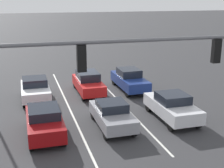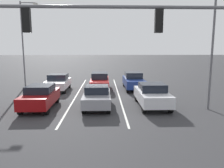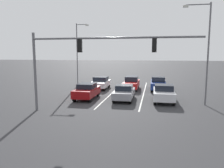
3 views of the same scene
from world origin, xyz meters
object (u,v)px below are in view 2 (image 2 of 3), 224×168
(traffic_signal_gantry, at_px, (35,34))
(car_maroon_rightlane_front, at_px, (40,96))
(car_navy_leftlane_second, at_px, (133,81))
(car_red_midlane_second, at_px, (100,81))
(car_silver_leftlane_front, at_px, (152,95))
(street_lamp_right_shoulder, at_px, (24,39))
(street_lamp_left_shoulder, at_px, (210,31))
(car_white_rightlane_second, at_px, (58,82))
(car_gray_midlane_front, at_px, (97,96))

(traffic_signal_gantry, bearing_deg, car_maroon_rightlane_front, -74.36)
(car_navy_leftlane_second, height_order, car_red_midlane_second, car_navy_leftlane_second)
(car_silver_leftlane_front, distance_m, street_lamp_right_shoulder, 14.64)
(car_silver_leftlane_front, height_order, car_red_midlane_second, car_red_midlane_second)
(street_lamp_left_shoulder, bearing_deg, car_white_rightlane_second, -32.44)
(car_maroon_rightlane_front, relative_size, street_lamp_right_shoulder, 0.48)
(car_red_midlane_second, height_order, street_lamp_left_shoulder, street_lamp_left_shoulder)
(car_red_midlane_second, xyz_separation_m, street_lamp_right_shoulder, (7.63, -1.84, 4.06))
(car_gray_midlane_front, height_order, car_navy_leftlane_second, car_navy_leftlane_second)
(car_silver_leftlane_front, distance_m, traffic_signal_gantry, 8.81)
(car_navy_leftlane_second, relative_size, street_lamp_left_shoulder, 0.53)
(car_gray_midlane_front, xyz_separation_m, car_navy_leftlane_second, (-3.33, -6.53, 0.09))
(car_navy_leftlane_second, xyz_separation_m, car_red_midlane_second, (3.28, -0.07, -0.02))
(traffic_signal_gantry, xyz_separation_m, street_lamp_right_shoulder, (5.26, -13.58, 0.37))
(car_maroon_rightlane_front, distance_m, car_white_rightlane_second, 6.24)
(car_maroon_rightlane_front, height_order, car_navy_leftlane_second, car_navy_leftlane_second)
(car_navy_leftlane_second, height_order, car_white_rightlane_second, car_navy_leftlane_second)
(car_red_midlane_second, distance_m, street_lamp_left_shoulder, 10.98)
(street_lamp_right_shoulder, bearing_deg, car_gray_midlane_front, 131.92)
(car_maroon_rightlane_front, height_order, street_lamp_left_shoulder, street_lamp_left_shoulder)
(car_silver_leftlane_front, relative_size, car_maroon_rightlane_front, 1.06)
(car_silver_leftlane_front, relative_size, traffic_signal_gantry, 0.35)
(car_navy_leftlane_second, relative_size, car_white_rightlane_second, 1.14)
(car_maroon_rightlane_front, distance_m, car_red_midlane_second, 7.71)
(car_maroon_rightlane_front, height_order, car_gray_midlane_front, car_maroon_rightlane_front)
(car_navy_leftlane_second, distance_m, traffic_signal_gantry, 13.47)
(car_white_rightlane_second, distance_m, street_lamp_right_shoulder, 5.98)
(car_red_midlane_second, height_order, street_lamp_right_shoulder, street_lamp_right_shoulder)
(car_navy_leftlane_second, height_order, street_lamp_right_shoulder, street_lamp_right_shoulder)
(car_gray_midlane_front, height_order, street_lamp_left_shoulder, street_lamp_left_shoulder)
(car_white_rightlane_second, distance_m, traffic_signal_gantry, 11.95)
(car_silver_leftlane_front, relative_size, car_navy_leftlane_second, 0.94)
(traffic_signal_gantry, bearing_deg, car_white_rightlane_second, -82.17)
(car_silver_leftlane_front, height_order, street_lamp_right_shoulder, street_lamp_right_shoulder)
(car_navy_leftlane_second, distance_m, car_white_rightlane_second, 7.21)
(car_silver_leftlane_front, xyz_separation_m, car_white_rightlane_second, (7.61, -6.03, -0.02))
(street_lamp_right_shoulder, xyz_separation_m, street_lamp_left_shoulder, (-14.58, 9.24, 0.13))
(traffic_signal_gantry, relative_size, street_lamp_left_shoulder, 1.44)
(car_navy_leftlane_second, bearing_deg, traffic_signal_gantry, 64.14)
(car_gray_midlane_front, height_order, street_lamp_right_shoulder, street_lamp_right_shoulder)
(car_gray_midlane_front, bearing_deg, car_red_midlane_second, -90.49)
(car_navy_leftlane_second, bearing_deg, car_white_rightlane_second, 3.25)
(car_white_rightlane_second, bearing_deg, car_navy_leftlane_second, -176.75)
(car_navy_leftlane_second, distance_m, car_red_midlane_second, 3.28)
(car_white_rightlane_second, bearing_deg, car_silver_leftlane_front, 141.59)
(car_navy_leftlane_second, xyz_separation_m, car_white_rightlane_second, (7.20, 0.41, -0.04))
(car_gray_midlane_front, relative_size, street_lamp_left_shoulder, 0.47)
(car_silver_leftlane_front, relative_size, car_red_midlane_second, 0.98)
(car_navy_leftlane_second, bearing_deg, street_lamp_right_shoulder, -9.95)
(car_silver_leftlane_front, relative_size, street_lamp_left_shoulder, 0.50)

